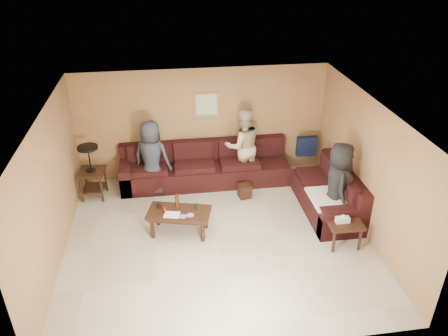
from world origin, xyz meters
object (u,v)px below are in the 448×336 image
at_px(waste_bin, 245,191).
at_px(sectional_sofa, 246,179).
at_px(side_table_right, 344,225).
at_px(end_table_left, 91,171).
at_px(coffee_table, 179,215).
at_px(person_right, 338,184).
at_px(person_middle, 243,146).
at_px(person_left, 152,158).

bearing_deg(waste_bin, sectional_sofa, 74.12).
bearing_deg(side_table_right, end_table_left, 153.42).
relative_size(coffee_table, person_right, 0.75).
height_order(coffee_table, end_table_left, end_table_left).
bearing_deg(side_table_right, person_middle, 118.09).
height_order(side_table_right, person_right, person_right).
xyz_separation_m(side_table_right, person_right, (0.10, 0.72, 0.41)).
xyz_separation_m(sectional_sofa, person_right, (1.50, -1.31, 0.51)).
bearing_deg(person_right, sectional_sofa, 59.82).
bearing_deg(coffee_table, waste_bin, 36.31).
relative_size(end_table_left, person_left, 0.72).
bearing_deg(person_left, person_right, 177.69).
distance_m(person_left, person_middle, 2.00).
bearing_deg(waste_bin, end_table_left, 171.35).
distance_m(coffee_table, end_table_left, 2.32).
height_order(coffee_table, person_right, person_right).
bearing_deg(waste_bin, person_left, 164.64).
relative_size(sectional_sofa, end_table_left, 3.93).
distance_m(coffee_table, person_middle, 2.39).
bearing_deg(person_left, coffee_table, 129.48).
xyz_separation_m(sectional_sofa, coffee_table, (-1.49, -1.25, 0.08)).
height_order(side_table_right, person_middle, person_middle).
height_order(coffee_table, person_left, person_left).
xyz_separation_m(coffee_table, side_table_right, (2.89, -0.77, 0.02)).
xyz_separation_m(waste_bin, person_middle, (0.08, 0.74, 0.71)).
xyz_separation_m(end_table_left, person_left, (1.26, 0.04, 0.20)).
bearing_deg(person_right, side_table_right, -177.19).
distance_m(end_table_left, person_right, 4.98).
xyz_separation_m(person_middle, person_right, (1.47, -1.85, -0.02)).
relative_size(sectional_sofa, person_right, 2.77).
bearing_deg(end_table_left, person_right, -18.67).
bearing_deg(waste_bin, side_table_right, -51.52).
relative_size(end_table_left, waste_bin, 4.02).
relative_size(sectional_sofa, coffee_table, 3.71).
bearing_deg(sectional_sofa, side_table_right, -55.32).
bearing_deg(side_table_right, person_right, 81.95).
height_order(coffee_table, person_middle, person_middle).
bearing_deg(end_table_left, waste_bin, -8.65).
height_order(end_table_left, person_middle, person_middle).
relative_size(sectional_sofa, person_left, 2.84).
relative_size(waste_bin, person_left, 0.18).
xyz_separation_m(end_table_left, waste_bin, (3.16, -0.48, -0.47)).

